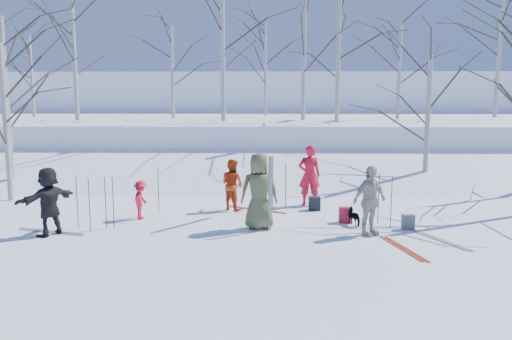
{
  "coord_description": "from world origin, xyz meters",
  "views": [
    {
      "loc": [
        0.33,
        -12.28,
        3.37
      ],
      "look_at": [
        0.0,
        1.5,
        1.3
      ],
      "focal_mm": 35.0,
      "sensor_mm": 36.0,
      "label": 1
    }
  ],
  "objects_px": {
    "skier_redor_behind": "(232,184)",
    "skier_cream_east": "(369,201)",
    "backpack_dark": "(314,204)",
    "backpack_grey": "(408,222)",
    "skier_grey_west": "(49,201)",
    "skier_olive_center": "(259,191)",
    "skier_red_north": "(309,175)",
    "backpack_red": "(345,215)",
    "skier_red_seated": "(141,200)",
    "dog": "(355,217)"
  },
  "relations": [
    {
      "from": "backpack_red",
      "to": "skier_redor_behind",
      "type": "bearing_deg",
      "value": 154.86
    },
    {
      "from": "skier_grey_west",
      "to": "skier_red_seated",
      "type": "bearing_deg",
      "value": 164.13
    },
    {
      "from": "skier_olive_center",
      "to": "skier_cream_east",
      "type": "xyz_separation_m",
      "value": [
        2.67,
        -0.54,
        -0.12
      ]
    },
    {
      "from": "skier_redor_behind",
      "to": "backpack_red",
      "type": "bearing_deg",
      "value": -167.64
    },
    {
      "from": "skier_redor_behind",
      "to": "skier_cream_east",
      "type": "height_order",
      "value": "skier_cream_east"
    },
    {
      "from": "skier_red_north",
      "to": "backpack_grey",
      "type": "distance_m",
      "value": 3.66
    },
    {
      "from": "skier_red_north",
      "to": "skier_red_seated",
      "type": "height_order",
      "value": "skier_red_north"
    },
    {
      "from": "backpack_dark",
      "to": "skier_red_north",
      "type": "bearing_deg",
      "value": 98.7
    },
    {
      "from": "skier_redor_behind",
      "to": "backpack_red",
      "type": "height_order",
      "value": "skier_redor_behind"
    },
    {
      "from": "skier_red_north",
      "to": "dog",
      "type": "height_order",
      "value": "skier_red_north"
    },
    {
      "from": "skier_grey_west",
      "to": "dog",
      "type": "bearing_deg",
      "value": 130.4
    },
    {
      "from": "backpack_dark",
      "to": "skier_grey_west",
      "type": "bearing_deg",
      "value": -157.2
    },
    {
      "from": "skier_grey_west",
      "to": "dog",
      "type": "height_order",
      "value": "skier_grey_west"
    },
    {
      "from": "skier_cream_east",
      "to": "backpack_red",
      "type": "distance_m",
      "value": 1.4
    },
    {
      "from": "skier_red_seated",
      "to": "backpack_grey",
      "type": "xyz_separation_m",
      "value": [
        7.04,
        -0.9,
        -0.34
      ]
    },
    {
      "from": "skier_cream_east",
      "to": "skier_grey_west",
      "type": "bearing_deg",
      "value": 148.48
    },
    {
      "from": "skier_red_seated",
      "to": "skier_olive_center",
      "type": "bearing_deg",
      "value": -102.46
    },
    {
      "from": "skier_red_north",
      "to": "backpack_red",
      "type": "relative_size",
      "value": 4.46
    },
    {
      "from": "skier_grey_west",
      "to": "backpack_dark",
      "type": "relative_size",
      "value": 4.19
    },
    {
      "from": "skier_redor_behind",
      "to": "skier_cream_east",
      "type": "bearing_deg",
      "value": -179.56
    },
    {
      "from": "skier_redor_behind",
      "to": "backpack_dark",
      "type": "height_order",
      "value": "skier_redor_behind"
    },
    {
      "from": "skier_red_seated",
      "to": "skier_grey_west",
      "type": "bearing_deg",
      "value": 135.1
    },
    {
      "from": "skier_red_north",
      "to": "skier_olive_center",
      "type": "bearing_deg",
      "value": 60.13
    },
    {
      "from": "skier_grey_west",
      "to": "skier_cream_east",
      "type": "bearing_deg",
      "value": 123.52
    },
    {
      "from": "skier_red_seated",
      "to": "backpack_red",
      "type": "bearing_deg",
      "value": -89.55
    },
    {
      "from": "backpack_red",
      "to": "skier_grey_west",
      "type": "bearing_deg",
      "value": -169.47
    },
    {
      "from": "skier_olive_center",
      "to": "skier_red_seated",
      "type": "xyz_separation_m",
      "value": [
        -3.26,
        0.91,
        -0.44
      ]
    },
    {
      "from": "skier_olive_center",
      "to": "skier_red_north",
      "type": "height_order",
      "value": "skier_olive_center"
    },
    {
      "from": "skier_red_seated",
      "to": "skier_cream_east",
      "type": "bearing_deg",
      "value": -100.56
    },
    {
      "from": "skier_redor_behind",
      "to": "backpack_grey",
      "type": "xyz_separation_m",
      "value": [
        4.62,
        -2.11,
        -0.57
      ]
    },
    {
      "from": "skier_red_seated",
      "to": "skier_cream_east",
      "type": "xyz_separation_m",
      "value": [
        5.93,
        -1.45,
        0.32
      ]
    },
    {
      "from": "skier_redor_behind",
      "to": "dog",
      "type": "relative_size",
      "value": 2.73
    },
    {
      "from": "dog",
      "to": "backpack_dark",
      "type": "height_order",
      "value": "dog"
    },
    {
      "from": "skier_redor_behind",
      "to": "backpack_dark",
      "type": "relative_size",
      "value": 3.78
    },
    {
      "from": "skier_red_north",
      "to": "backpack_red",
      "type": "bearing_deg",
      "value": 109.01
    },
    {
      "from": "skier_grey_west",
      "to": "skier_redor_behind",
      "type": "bearing_deg",
      "value": 155.95
    },
    {
      "from": "skier_olive_center",
      "to": "skier_cream_east",
      "type": "distance_m",
      "value": 2.73
    },
    {
      "from": "skier_redor_behind",
      "to": "skier_red_seated",
      "type": "relative_size",
      "value": 1.42
    },
    {
      "from": "backpack_grey",
      "to": "skier_olive_center",
      "type": "bearing_deg",
      "value": -179.91
    },
    {
      "from": "skier_grey_west",
      "to": "backpack_red",
      "type": "xyz_separation_m",
      "value": [
        7.36,
        1.37,
        -0.63
      ]
    },
    {
      "from": "backpack_dark",
      "to": "dog",
      "type": "bearing_deg",
      "value": -62.22
    },
    {
      "from": "backpack_dark",
      "to": "backpack_grey",
      "type": "bearing_deg",
      "value": -43.63
    },
    {
      "from": "dog",
      "to": "skier_grey_west",
      "type": "bearing_deg",
      "value": -18.63
    },
    {
      "from": "skier_red_seated",
      "to": "dog",
      "type": "height_order",
      "value": "skier_red_seated"
    },
    {
      "from": "dog",
      "to": "skier_red_north",
      "type": "bearing_deg",
      "value": -94.06
    },
    {
      "from": "skier_olive_center",
      "to": "skier_red_north",
      "type": "relative_size",
      "value": 1.04
    },
    {
      "from": "skier_grey_west",
      "to": "backpack_red",
      "type": "bearing_deg",
      "value": 132.71
    },
    {
      "from": "dog",
      "to": "skier_red_seated",
      "type": "bearing_deg",
      "value": -32.17
    },
    {
      "from": "skier_red_north",
      "to": "skier_redor_behind",
      "type": "relative_size",
      "value": 1.24
    },
    {
      "from": "skier_olive_center",
      "to": "skier_grey_west",
      "type": "height_order",
      "value": "skier_olive_center"
    }
  ]
}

